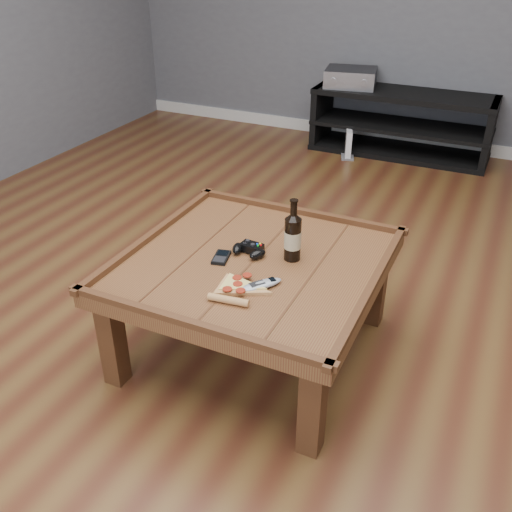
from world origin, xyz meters
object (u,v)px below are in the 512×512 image
at_px(pizza_slice, 237,288).
at_px(game_console, 348,145).
at_px(remote_control, 261,285).
at_px(game_controller, 249,249).
at_px(coffee_table, 254,273).
at_px(beer_bottle, 293,236).
at_px(smartphone, 221,257).
at_px(media_console, 401,124).
at_px(av_receiver, 351,77).

distance_m(pizza_slice, game_console, 2.77).
distance_m(remote_control, game_console, 2.72).
relative_size(game_controller, game_console, 0.73).
bearing_deg(coffee_table, pizza_slice, -81.08).
xyz_separation_m(beer_bottle, game_controller, (-0.17, -0.04, -0.08)).
height_order(beer_bottle, smartphone, beer_bottle).
distance_m(coffee_table, game_controller, 0.10).
distance_m(game_controller, remote_control, 0.26).
bearing_deg(smartphone, pizza_slice, -61.19).
bearing_deg(game_console, beer_bottle, -97.59).
distance_m(smartphone, game_console, 2.57).
height_order(coffee_table, game_controller, game_controller).
height_order(beer_bottle, remote_control, beer_bottle).
xyz_separation_m(media_console, av_receiver, (-0.44, -0.01, 0.32)).
distance_m(media_console, smartphone, 2.80).
bearing_deg(smartphone, game_console, 82.00).
xyz_separation_m(remote_control, av_receiver, (-0.55, 2.91, 0.11)).
bearing_deg(remote_control, beer_bottle, 121.95).
xyz_separation_m(pizza_slice, av_receiver, (-0.48, 2.97, 0.11)).
bearing_deg(media_console, smartphone, -92.58).
relative_size(coffee_table, game_console, 4.64).
distance_m(smartphone, av_receiver, 2.81).
bearing_deg(av_receiver, media_console, -9.87).
height_order(media_console, av_receiver, av_receiver).
bearing_deg(game_controller, pizza_slice, -68.80).
bearing_deg(pizza_slice, remote_control, 29.82).
distance_m(beer_bottle, remote_control, 0.27).
bearing_deg(game_console, pizza_slice, -100.84).
bearing_deg(coffee_table, remote_control, -57.26).
bearing_deg(game_console, media_console, 17.85).
xyz_separation_m(game_controller, game_console, (-0.30, 2.45, -0.37)).
relative_size(beer_bottle, smartphone, 2.23).
distance_m(pizza_slice, av_receiver, 3.01).
bearing_deg(pizza_slice, game_controller, 98.73).
relative_size(game_controller, pizza_slice, 0.55).
distance_m(media_console, pizza_slice, 2.98).
xyz_separation_m(beer_bottle, smartphone, (-0.26, -0.12, -0.10)).
height_order(pizza_slice, smartphone, pizza_slice).
bearing_deg(beer_bottle, coffee_table, -149.00).
bearing_deg(remote_control, smartphone, -170.37).
height_order(coffee_table, media_console, media_console).
bearing_deg(smartphone, game_controller, 31.81).
distance_m(media_console, game_console, 0.45).
relative_size(game_controller, remote_control, 0.95).
bearing_deg(remote_control, pizza_slice, -105.20).
xyz_separation_m(game_controller, av_receiver, (-0.40, 2.70, 0.10)).
height_order(media_console, smartphone, media_console).
distance_m(media_console, beer_bottle, 2.69).
xyz_separation_m(media_console, game_console, (-0.35, -0.26, -0.14)).
relative_size(smartphone, game_console, 0.53).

